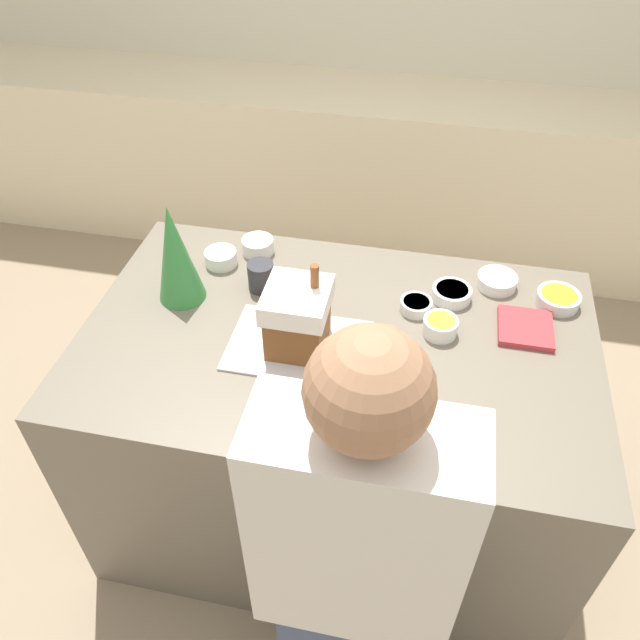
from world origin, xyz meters
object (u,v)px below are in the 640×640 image
candy_bowl_front_corner (221,257)px  candy_bowl_far_right (258,245)px  baking_tray (298,345)px  gingerbread_house (298,317)px  candy_bowl_near_tray_left (440,326)px  candy_bowl_far_left (416,305)px  mug (261,276)px  candy_bowl_behind_tray (497,281)px  cookbook (525,328)px  candy_bowl_near_tray_right (452,293)px  candy_bowl_beside_tree (558,299)px  decorative_tree (175,254)px  person (354,585)px

candy_bowl_front_corner → candy_bowl_far_right: size_ratio=0.98×
baking_tray → candy_bowl_front_corner: candy_bowl_front_corner is taller
gingerbread_house → candy_bowl_near_tray_left: size_ratio=2.64×
baking_tray → candy_bowl_far_left: candy_bowl_far_left is taller
candy_bowl_near_tray_left → mug: size_ratio=1.08×
candy_bowl_behind_tray → candy_bowl_far_left: candy_bowl_behind_tray is taller
candy_bowl_far_left → cookbook: 0.33m
candy_bowl_front_corner → candy_bowl_far_left: candy_bowl_front_corner is taller
cookbook → candy_bowl_near_tray_left: bearing=-165.9°
baking_tray → mug: (-0.18, 0.24, 0.04)m
candy_bowl_front_corner → mug: size_ratio=1.12×
gingerbread_house → candy_bowl_near_tray_right: (0.43, 0.31, -0.09)m
candy_bowl_far_right → cookbook: (0.90, -0.23, -0.02)m
gingerbread_house → candy_bowl_behind_tray: size_ratio=2.13×
baking_tray → candy_bowl_near_tray_left: 0.43m
candy_bowl_near_tray_left → cookbook: size_ratio=0.61×
baking_tray → candy_bowl_front_corner: (-0.35, 0.34, 0.02)m
candy_bowl_near_tray_right → candy_bowl_beside_tree: size_ratio=0.92×
cookbook → candy_bowl_front_corner: bearing=172.4°
baking_tray → candy_bowl_far_left: size_ratio=4.05×
decorative_tree → mug: 0.28m
candy_bowl_near_tray_left → candy_bowl_far_right: same height
baking_tray → candy_bowl_behind_tray: (0.57, 0.41, 0.02)m
cookbook → mug: 0.84m
candy_bowl_front_corner → cookbook: size_ratio=0.64×
candy_bowl_behind_tray → person: (-0.30, -1.04, -0.11)m
candy_bowl_far_right → gingerbread_house: bearing=-60.3°
candy_bowl_front_corner → person: (0.62, -0.97, -0.11)m
candy_bowl_near_tray_right → candy_bowl_far_right: bearing=170.0°
decorative_tree → candy_bowl_near_tray_right: (0.85, 0.16, -0.15)m
candy_bowl_front_corner → candy_bowl_near_tray_right: bearing=-2.0°
candy_bowl_front_corner → mug: mug is taller
candy_bowl_far_left → mug: mug is taller
candy_bowl_beside_tree → person: 1.10m
cookbook → person: size_ratio=0.11×
candy_bowl_front_corner → cookbook: bearing=-7.6°
baking_tray → person: size_ratio=0.26×
baking_tray → person: person is taller
candy_bowl_behind_tray → cookbook: size_ratio=0.75×
candy_bowl_near_tray_right → cookbook: bearing=-25.1°
candy_bowl_near_tray_right → mug: size_ratio=1.29×
gingerbread_house → candy_bowl_near_tray_right: bearing=36.0°
candy_bowl_behind_tray → candy_bowl_near_tray_right: 0.17m
candy_bowl_front_corner → baking_tray: bearing=-44.1°
gingerbread_house → candy_bowl_far_left: (0.32, 0.23, -0.10)m
cookbook → mug: (-0.84, 0.04, 0.04)m
candy_bowl_far_left → candy_bowl_far_right: size_ratio=0.91×
gingerbread_house → cookbook: 0.70m
candy_bowl_front_corner → candy_bowl_beside_tree: 1.11m
gingerbread_house → candy_bowl_beside_tree: gingerbread_house is taller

